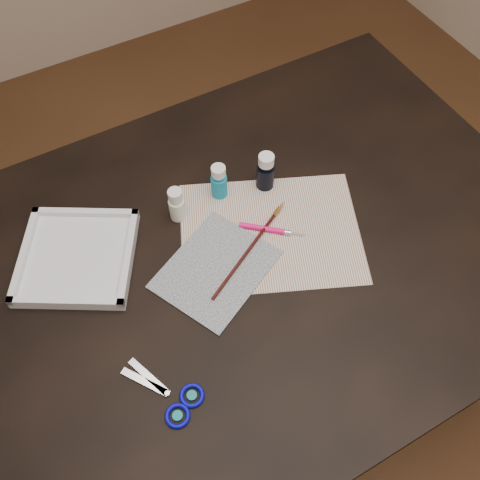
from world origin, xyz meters
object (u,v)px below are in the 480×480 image
paint_bottle_white (177,204)px  scissors (158,392)px  canvas (216,269)px  paint_bottle_cyan (219,181)px  palette_tray (77,256)px  paper (270,232)px  paint_bottle_navy (266,171)px

paint_bottle_white → scissors: bearing=-120.6°
canvas → paint_bottle_cyan: (0.09, 0.16, 0.04)m
paint_bottle_white → canvas: bearing=-86.9°
palette_tray → paint_bottle_cyan: bearing=2.1°
paper → paint_bottle_white: (-0.15, 0.13, 0.04)m
paper → canvas: canvas is taller
paper → palette_tray: bearing=160.9°
palette_tray → paint_bottle_white: bearing=0.3°
paint_bottle_navy → paper: bearing=-115.1°
paper → paint_bottle_navy: (0.05, 0.11, 0.05)m
scissors → palette_tray: bearing=-29.3°
palette_tray → paper: bearing=-19.1°
paper → paint_bottle_navy: bearing=64.9°
canvas → paint_bottle_white: bearing=93.1°
paper → canvas: (-0.14, -0.02, 0.00)m
paper → scissors: scissors is taller
paint_bottle_cyan → scissors: size_ratio=0.51×
paper → paint_bottle_navy: paint_bottle_navy is taller
canvas → palette_tray: bearing=146.3°
palette_tray → paint_bottle_navy: bearing=-2.0°
scissors → canvas: bearing=-84.4°
paint_bottle_cyan → scissors: paint_bottle_cyan is taller
paper → paint_bottle_white: bearing=138.9°
paint_bottle_white → paint_bottle_navy: (0.20, -0.02, 0.01)m
paint_bottle_white → scissors: size_ratio=0.49×
canvas → paint_bottle_navy: 0.24m
scissors → paint_bottle_navy: bearing=-86.6°
canvas → paint_bottle_navy: paint_bottle_navy is taller
paper → paint_bottle_white: 0.20m
paint_bottle_cyan → palette_tray: size_ratio=0.39×
paint_bottle_cyan → scissors: (-0.29, -0.33, -0.04)m
scissors → palette_tray: 0.32m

